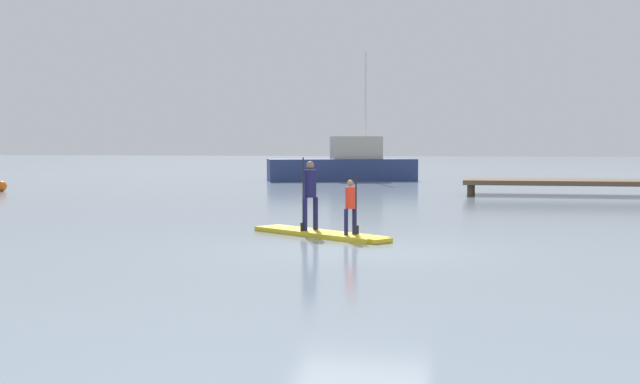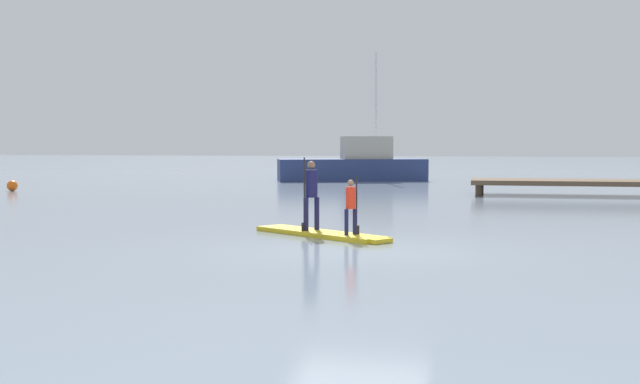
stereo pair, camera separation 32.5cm
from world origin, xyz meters
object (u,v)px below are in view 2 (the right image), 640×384
(paddleboard_near, at_px, (322,234))
(paddler_adult, at_px, (311,191))
(fishing_boat_green_midground, at_px, (355,165))
(paddler_child_solo, at_px, (351,204))
(mooring_buoy_near, at_px, (12,186))

(paddleboard_near, bearing_deg, paddler_adult, 145.19)
(paddleboard_near, relative_size, fishing_boat_green_midground, 0.40)
(paddler_adult, distance_m, fishing_boat_green_midground, 26.35)
(paddler_child_solo, xyz_separation_m, mooring_buoy_near, (-16.96, 14.20, -0.52))
(paddleboard_near, relative_size, mooring_buoy_near, 7.47)
(paddleboard_near, relative_size, paddler_adult, 2.11)
(paddler_adult, distance_m, paddler_child_solo, 1.24)
(paddleboard_near, xyz_separation_m, paddler_child_solo, (0.72, -0.51, 0.69))
(paddler_child_solo, bearing_deg, mooring_buoy_near, 140.06)
(paddler_adult, relative_size, paddler_child_solo, 1.31)
(fishing_boat_green_midground, bearing_deg, paddleboard_near, -81.71)
(paddler_adult, bearing_deg, mooring_buoy_near, 139.78)
(paddleboard_near, distance_m, fishing_boat_green_midground, 26.59)
(paddler_child_solo, distance_m, fishing_boat_green_midground, 27.20)
(paddler_adult, distance_m, mooring_buoy_near, 20.91)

